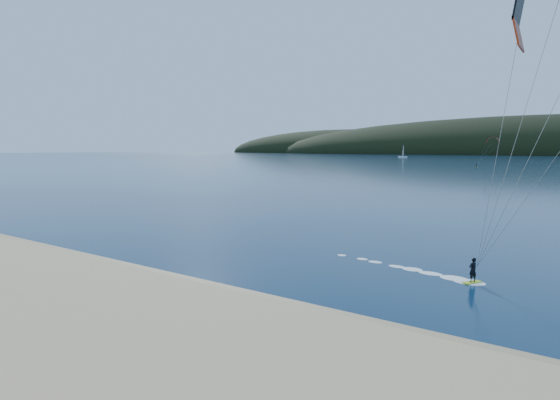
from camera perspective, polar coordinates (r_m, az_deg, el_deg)
name	(u,v)px	position (r m, az deg, el deg)	size (l,w,h in m)	color
ground	(114,303)	(26.95, -20.19, -12.07)	(1800.00, 1800.00, 0.00)	#081F3D
wet_sand	(176,282)	(29.60, -12.96, -10.05)	(220.00, 2.50, 0.10)	#988158
kitesurfer_far	(492,143)	(220.56, 25.23, 6.48)	(10.46, 4.95, 12.99)	#B8D619
sailboat	(403,157)	(443.87, 15.26, 5.32)	(8.42, 5.52, 11.76)	white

